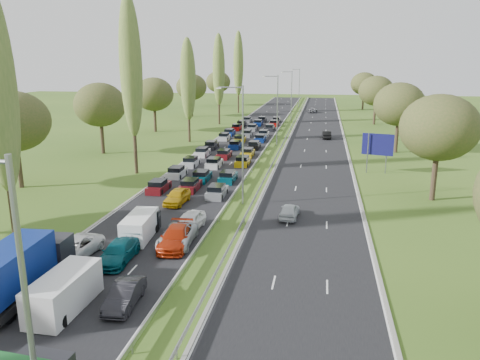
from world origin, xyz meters
The scene contains 23 objects.
ground centered at (4.50, 80.00, 0.00)m, with size 260.00×260.00×0.00m, color #33551A.
near_carriageway centered at (-2.25, 82.50, 0.00)m, with size 10.50×215.00×0.04m, color black.
far_carriageway centered at (11.25, 82.50, 0.00)m, with size 10.50×215.00×0.04m, color black.
central_reservation centered at (4.50, 82.50, 0.55)m, with size 2.36×215.00×0.32m.
lamp_columns centered at (4.50, 78.00, 6.00)m, with size 0.18×140.18×12.00m.
poplar_row centered at (-11.50, 68.17, 12.39)m, with size 2.80×127.80×22.44m.
woodland_left centered at (-22.00, 62.63, 7.68)m, with size 8.00×166.00×11.10m.
woodland_right centered at (24.00, 66.67, 7.68)m, with size 8.00×153.00×11.10m.
traffic_queue_fill centered at (-2.25, 77.38, 0.44)m, with size 9.09×68.49×0.80m.
near_car_2 centered at (-5.58, 27.45, 0.76)m, with size 2.44×5.29×1.47m, color silver.
near_car_7 centered at (-2.05, 27.42, 0.74)m, with size 2.02×4.98×1.44m, color #054853.
near_car_8 centered at (-2.16, 41.92, 0.79)m, with size 1.83×4.54×1.55m, color #B88B0C.
near_car_9 centered at (1.02, 21.46, 0.71)m, with size 1.46×4.20×1.38m, color black.
near_car_10 centered at (1.22, 31.25, 0.76)m, with size 2.46×5.33×1.48m, color #AAB0B4.
near_car_11 centered at (1.23, 30.83, 0.79)m, with size 2.16×5.30×1.54m, color #AE280A.
near_car_12 centered at (1.27, 34.73, 0.79)m, with size 1.82×4.52×1.54m, color white.
far_car_0 centered at (9.55, 39.44, 0.70)m, with size 1.62×4.02×1.37m, color silver.
far_car_1 centered at (13.06, 87.15, 0.75)m, with size 1.55×4.43×1.46m, color black.
far_car_2 centered at (9.34, 133.51, 0.67)m, with size 2.16×4.69×1.30m, color gray.
blue_lorry centered at (-5.63, 21.43, 1.88)m, with size 2.37×8.54×3.61m.
white_van_front centered at (-2.25, 20.64, 1.14)m, with size 2.16×5.52×2.22m.
white_van_rear centered at (-2.25, 32.27, 1.03)m, with size 1.95×4.98×2.00m.
direction_sign centered at (19.40, 59.61, 3.57)m, with size 3.89×1.13×5.20m.
Camera 1 is at (12.25, -2.32, 14.26)m, focal length 35.00 mm.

